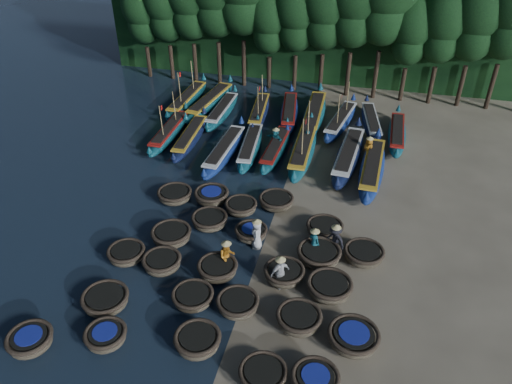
% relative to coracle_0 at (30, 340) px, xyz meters
% --- Properties ---
extents(ground, '(120.00, 120.00, 0.00)m').
position_rel_coracle_0_xyz_m(ground, '(8.04, 10.32, -0.45)').
color(ground, gray).
rests_on(ground, ground).
extents(foliage_wall, '(40.00, 3.00, 10.00)m').
position_rel_coracle_0_xyz_m(foliage_wall, '(8.04, 33.82, 4.55)').
color(foliage_wall, black).
rests_on(foliage_wall, ground).
extents(coracle_0, '(2.32, 2.32, 0.78)m').
position_rel_coracle_0_xyz_m(coracle_0, '(0.00, 0.00, 0.00)').
color(coracle_0, brown).
rests_on(coracle_0, ground).
extents(coracle_1, '(2.24, 2.24, 0.74)m').
position_rel_coracle_0_xyz_m(coracle_1, '(2.98, 0.99, -0.02)').
color(coracle_1, brown).
rests_on(coracle_1, ground).
extents(coracle_2, '(2.31, 2.31, 0.82)m').
position_rel_coracle_0_xyz_m(coracle_2, '(6.89, 1.66, 0.02)').
color(coracle_2, brown).
rests_on(coracle_2, ground).
extents(coracle_3, '(2.30, 2.30, 0.65)m').
position_rel_coracle_0_xyz_m(coracle_3, '(9.92, 0.81, -0.08)').
color(coracle_3, brown).
rests_on(coracle_3, ground).
extents(coracle_4, '(1.96, 1.96, 0.76)m').
position_rel_coracle_0_xyz_m(coracle_4, '(11.98, 1.00, -0.01)').
color(coracle_4, brown).
rests_on(coracle_4, ground).
extents(coracle_5, '(2.52, 2.52, 0.73)m').
position_rel_coracle_0_xyz_m(coracle_5, '(1.94, 2.91, -0.04)').
color(coracle_5, brown).
rests_on(coracle_5, ground).
extents(coracle_6, '(2.41, 2.41, 0.67)m').
position_rel_coracle_0_xyz_m(coracle_6, '(5.80, 4.08, -0.07)').
color(coracle_6, brown).
rests_on(coracle_6, ground).
extents(coracle_7, '(2.44, 2.44, 0.73)m').
position_rel_coracle_0_xyz_m(coracle_7, '(7.95, 4.14, -0.03)').
color(coracle_7, brown).
rests_on(coracle_7, ground).
extents(coracle_8, '(2.08, 2.08, 0.77)m').
position_rel_coracle_0_xyz_m(coracle_8, '(10.83, 3.91, -0.01)').
color(coracle_8, brown).
rests_on(coracle_8, ground).
extents(coracle_9, '(2.66, 2.66, 0.74)m').
position_rel_coracle_0_xyz_m(coracle_9, '(13.26, 3.47, -0.02)').
color(coracle_9, brown).
rests_on(coracle_9, ground).
extents(coracle_10, '(2.18, 2.18, 0.74)m').
position_rel_coracle_0_xyz_m(coracle_10, '(1.45, 6.08, -0.03)').
color(coracle_10, brown).
rests_on(coracle_10, ground).
extents(coracle_11, '(2.14, 2.14, 0.79)m').
position_rel_coracle_0_xyz_m(coracle_11, '(3.51, 5.86, 0.00)').
color(coracle_11, brown).
rests_on(coracle_11, ground).
extents(coracle_12, '(2.05, 2.05, 0.77)m').
position_rel_coracle_0_xyz_m(coracle_12, '(6.36, 6.11, -0.01)').
color(coracle_12, brown).
rests_on(coracle_12, ground).
extents(coracle_13, '(2.23, 2.23, 0.73)m').
position_rel_coracle_0_xyz_m(coracle_13, '(9.63, 6.62, -0.03)').
color(coracle_13, brown).
rests_on(coracle_13, ground).
extents(coracle_14, '(2.49, 2.49, 0.82)m').
position_rel_coracle_0_xyz_m(coracle_14, '(11.91, 6.15, 0.02)').
color(coracle_14, brown).
rests_on(coracle_14, ground).
extents(coracle_15, '(2.47, 2.47, 0.81)m').
position_rel_coracle_0_xyz_m(coracle_15, '(3.16, 8.01, 0.01)').
color(coracle_15, brown).
rests_on(coracle_15, ground).
extents(coracle_16, '(2.17, 2.17, 0.74)m').
position_rel_coracle_0_xyz_m(coracle_16, '(4.72, 9.80, -0.03)').
color(coracle_16, brown).
rests_on(coracle_16, ground).
extents(coracle_17, '(1.95, 1.95, 0.69)m').
position_rel_coracle_0_xyz_m(coracle_17, '(7.26, 9.34, -0.05)').
color(coracle_17, brown).
rests_on(coracle_17, ground).
extents(coracle_18, '(2.70, 2.70, 0.80)m').
position_rel_coracle_0_xyz_m(coracle_18, '(11.10, 8.36, 0.01)').
color(coracle_18, brown).
rests_on(coracle_18, ground).
extents(coracle_19, '(2.44, 2.44, 0.74)m').
position_rel_coracle_0_xyz_m(coracle_19, '(13.34, 8.98, -0.03)').
color(coracle_19, brown).
rests_on(coracle_19, ground).
extents(coracle_20, '(2.13, 2.13, 0.74)m').
position_rel_coracle_0_xyz_m(coracle_20, '(1.89, 11.69, -0.03)').
color(coracle_20, brown).
rests_on(coracle_20, ground).
extents(coracle_21, '(2.15, 2.15, 0.80)m').
position_rel_coracle_0_xyz_m(coracle_21, '(4.10, 12.08, 0.02)').
color(coracle_21, brown).
rests_on(coracle_21, ground).
extents(coracle_22, '(2.03, 2.03, 0.73)m').
position_rel_coracle_0_xyz_m(coracle_22, '(6.09, 11.50, -0.03)').
color(coracle_22, brown).
rests_on(coracle_22, ground).
extents(coracle_23, '(2.19, 2.19, 0.71)m').
position_rel_coracle_0_xyz_m(coracle_23, '(7.98, 12.56, -0.04)').
color(coracle_23, brown).
rests_on(coracle_23, ground).
extents(coracle_24, '(2.07, 2.07, 0.70)m').
position_rel_coracle_0_xyz_m(coracle_24, '(11.10, 10.65, -0.05)').
color(coracle_24, brown).
rests_on(coracle_24, ground).
extents(long_boat_1, '(1.43, 7.64, 3.25)m').
position_rel_coracle_0_xyz_m(long_boat_1, '(-1.46, 19.16, 0.07)').
color(long_boat_1, navy).
rests_on(long_boat_1, ground).
extents(long_boat_2, '(1.63, 7.54, 1.33)m').
position_rel_coracle_0_xyz_m(long_boat_2, '(0.30, 18.78, 0.06)').
color(long_boat_2, '#10173D').
rests_on(long_boat_2, ground).
extents(long_boat_3, '(1.76, 8.05, 1.42)m').
position_rel_coracle_0_xyz_m(long_boat_3, '(3.28, 17.45, 0.09)').
color(long_boat_3, navy).
rests_on(long_boat_3, ground).
extents(long_boat_4, '(1.94, 7.44, 1.31)m').
position_rel_coracle_0_xyz_m(long_boat_4, '(4.85, 18.48, 0.05)').
color(long_boat_4, navy).
rests_on(long_boat_4, ground).
extents(long_boat_5, '(1.55, 7.28, 1.28)m').
position_rel_coracle_0_xyz_m(long_boat_5, '(6.65, 18.67, 0.04)').
color(long_boat_5, navy).
rests_on(long_boat_5, ground).
extents(long_boat_6, '(1.68, 8.74, 3.71)m').
position_rel_coracle_0_xyz_m(long_boat_6, '(8.55, 18.75, 0.14)').
color(long_boat_6, navy).
rests_on(long_boat_6, ground).
extents(long_boat_7, '(2.23, 8.84, 1.56)m').
position_rel_coracle_0_xyz_m(long_boat_7, '(11.65, 18.69, 0.14)').
color(long_boat_7, '#10173D').
rests_on(long_boat_7, ground).
extents(long_boat_8, '(1.86, 8.65, 1.52)m').
position_rel_coracle_0_xyz_m(long_boat_8, '(13.30, 17.43, 0.13)').
color(long_boat_8, navy).
rests_on(long_boat_8, ground).
extents(long_boat_9, '(1.71, 8.22, 3.49)m').
position_rel_coracle_0_xyz_m(long_boat_9, '(-2.19, 24.84, 0.10)').
color(long_boat_9, navy).
rests_on(long_boat_9, ground).
extents(long_boat_10, '(2.64, 8.50, 1.51)m').
position_rel_coracle_0_xyz_m(long_boat_10, '(-0.20, 24.83, 0.12)').
color(long_boat_10, navy).
rests_on(long_boat_10, ground).
extents(long_boat_11, '(1.43, 7.51, 1.32)m').
position_rel_coracle_0_xyz_m(long_boat_11, '(1.23, 23.58, 0.05)').
color(long_boat_11, navy).
rests_on(long_boat_11, ground).
extents(long_boat_12, '(2.00, 7.42, 3.17)m').
position_rel_coracle_0_xyz_m(long_boat_12, '(4.13, 24.17, 0.05)').
color(long_boat_12, '#10173D').
rests_on(long_boat_12, ground).
extents(long_boat_13, '(2.44, 7.76, 1.38)m').
position_rel_coracle_0_xyz_m(long_boat_13, '(6.48, 24.62, 0.08)').
color(long_boat_13, navy).
rests_on(long_boat_13, ground).
extents(long_boat_14, '(1.81, 8.98, 1.58)m').
position_rel_coracle_0_xyz_m(long_boat_14, '(8.46, 24.54, 0.15)').
color(long_boat_14, navy).
rests_on(long_boat_14, ground).
extents(long_boat_15, '(2.65, 7.68, 3.31)m').
position_rel_coracle_0_xyz_m(long_boat_15, '(10.59, 24.00, 0.08)').
color(long_boat_15, navy).
rests_on(long_boat_15, ground).
extents(long_boat_16, '(2.45, 7.20, 1.28)m').
position_rel_coracle_0_xyz_m(long_boat_16, '(12.88, 24.43, 0.04)').
color(long_boat_16, '#10173D').
rests_on(long_boat_16, ground).
extents(long_boat_17, '(1.32, 7.37, 1.30)m').
position_rel_coracle_0_xyz_m(long_boat_17, '(14.81, 22.92, 0.04)').
color(long_boat_17, navy).
rests_on(long_boat_17, ground).
extents(fisherman_0, '(0.70, 0.95, 1.98)m').
position_rel_coracle_0_xyz_m(fisherman_0, '(7.74, 8.66, 0.49)').
color(fisherman_0, silver).
rests_on(fisherman_0, ground).
extents(fisherman_1, '(0.73, 0.64, 1.88)m').
position_rel_coracle_0_xyz_m(fisherman_1, '(10.77, 8.73, 0.49)').
color(fisherman_1, '#175760').
rests_on(fisherman_1, ground).
extents(fisherman_2, '(1.03, 0.95, 1.90)m').
position_rel_coracle_0_xyz_m(fisherman_2, '(6.68, 6.70, 0.45)').
color(fisherman_2, '#AC6717').
rests_on(fisherman_2, ground).
extents(fisherman_3, '(1.35, 1.18, 2.01)m').
position_rel_coracle_0_xyz_m(fisherman_3, '(11.79, 9.14, 0.49)').
color(fisherman_3, black).
rests_on(fisherman_3, ground).
extents(fisherman_4, '(1.05, 1.06, 2.00)m').
position_rel_coracle_0_xyz_m(fisherman_4, '(9.51, 6.08, 0.51)').
color(fisherman_4, silver).
rests_on(fisherman_4, ground).
extents(fisherman_5, '(1.49, 1.22, 1.80)m').
position_rel_coracle_0_xyz_m(fisherman_5, '(6.47, 19.41, 0.39)').
color(fisherman_5, '#175760').
rests_on(fisherman_5, ground).
extents(fisherman_6, '(0.96, 1.03, 1.97)m').
position_rel_coracle_0_xyz_m(fisherman_6, '(12.92, 19.32, 0.49)').
color(fisherman_6, '#AC6717').
rests_on(fisherman_6, ground).
extents(tree_0, '(3.68, 3.68, 8.68)m').
position_rel_coracle_0_xyz_m(tree_0, '(-7.96, 30.32, 5.52)').
color(tree_0, black).
rests_on(tree_0, ground).
extents(tree_1, '(4.09, 4.09, 9.65)m').
position_rel_coracle_0_xyz_m(tree_1, '(-5.66, 30.32, 6.20)').
color(tree_1, black).
rests_on(tree_1, ground).
extents(tree_5, '(3.68, 3.68, 8.68)m').
position_rel_coracle_0_xyz_m(tree_5, '(3.54, 30.32, 5.52)').
color(tree_5, black).
rests_on(tree_5, ground).
extents(tree_6, '(4.09, 4.09, 9.65)m').
position_rel_coracle_0_xyz_m(tree_6, '(5.84, 30.32, 6.20)').
color(tree_6, black).
rests_on(tree_6, ground).
extents(tree_7, '(4.51, 4.51, 10.63)m').
position_rel_coracle_0_xyz_m(tree_7, '(8.14, 30.32, 6.87)').
color(tree_7, black).
rests_on(tree_7, ground).
extents(tree_8, '(4.92, 4.92, 11.60)m').
position_rel_coracle_0_xyz_m(tree_8, '(10.44, 30.32, 7.55)').
color(tree_8, black).
rests_on(tree_8, ground).
extents(tree_10, '(3.68, 3.68, 8.68)m').
position_rel_coracle_0_xyz_m(tree_10, '(15.04, 30.32, 5.52)').
color(tree_10, black).
rests_on(tree_10, ground).
extents(tree_11, '(4.09, 4.09, 9.65)m').
position_rel_coracle_0_xyz_m(tree_11, '(17.34, 30.32, 6.20)').
color(tree_11, black).
rests_on(tree_11, ground).
extents(tree_12, '(4.51, 4.51, 10.63)m').
position_rel_coracle_0_xyz_m(tree_12, '(19.64, 30.32, 6.87)').
color(tree_12, black).
rests_on(tree_12, ground).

